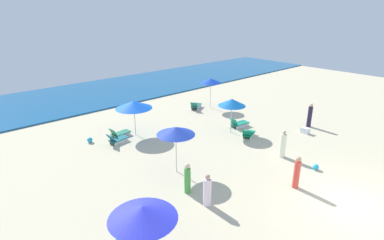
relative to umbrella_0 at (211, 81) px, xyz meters
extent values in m
plane|color=beige|center=(-5.15, -13.81, -2.38)|extent=(60.00, 60.00, 0.00)
cube|color=#17558A|center=(-5.15, 10.84, -2.32)|extent=(60.00, 10.69, 0.12)
cylinder|color=silver|center=(0.00, 0.00, -1.28)|extent=(0.05, 0.05, 2.20)
cone|color=#0F39B5|center=(0.00, 0.00, 0.01)|extent=(1.81, 1.81, 0.37)
cube|color=silver|center=(-0.92, 0.42, -2.26)|extent=(1.08, 0.65, 0.24)
cube|color=silver|center=(-1.18, 0.85, -2.26)|extent=(1.08, 0.65, 0.24)
cube|color=#226C5E|center=(-1.05, 0.63, -2.11)|extent=(1.47, 1.20, 0.06)
cube|color=#226C5E|center=(-1.59, 0.32, -1.89)|extent=(0.54, 0.63, 0.47)
cylinder|color=silver|center=(-2.87, -4.89, -1.42)|extent=(0.05, 0.05, 1.93)
cone|color=#0F60B7|center=(-2.87, -4.89, -0.22)|extent=(1.87, 1.87, 0.48)
cube|color=silver|center=(-1.62, -4.95, -2.26)|extent=(1.20, 0.17, 0.25)
cube|color=silver|center=(-1.56, -4.39, -2.26)|extent=(1.20, 0.17, 0.25)
cube|color=#1A7F65|center=(-1.59, -4.67, -2.10)|extent=(1.41, 0.81, 0.06)
cube|color=#1A7F65|center=(-2.21, -4.60, -1.86)|extent=(0.35, 0.66, 0.51)
cube|color=silver|center=(-2.43, -6.45, -2.29)|extent=(0.98, 0.42, 0.20)
cube|color=silver|center=(-2.62, -5.99, -2.29)|extent=(0.98, 0.42, 0.20)
cube|color=#0F835A|center=(-2.52, -6.22, -2.16)|extent=(1.29, 0.98, 0.06)
cube|color=#0F835A|center=(-3.01, -6.42, -1.95)|extent=(0.49, 0.64, 0.43)
cone|color=#2D34DF|center=(-13.81, -10.91, -0.15)|extent=(2.18, 2.18, 0.43)
cylinder|color=silver|center=(-9.07, -6.62, -1.32)|extent=(0.05, 0.05, 2.12)
cone|color=#1D39AD|center=(-9.07, -6.62, -0.06)|extent=(1.96, 1.96, 0.40)
cylinder|color=silver|center=(-8.04, -0.89, -1.44)|extent=(0.05, 0.05, 1.89)
cone|color=blue|center=(-8.04, -0.89, -0.25)|extent=(2.44, 2.44, 0.49)
cube|color=silver|center=(-8.90, -0.74, -2.28)|extent=(1.16, 0.16, 0.21)
cube|color=silver|center=(-8.95, -0.24, -2.28)|extent=(1.16, 0.16, 0.21)
cube|color=#2E7D5A|center=(-8.93, -0.49, -2.14)|extent=(1.34, 0.72, 0.06)
cube|color=#2E7D5A|center=(-9.52, -0.55, -1.91)|extent=(0.34, 0.59, 0.49)
cube|color=silver|center=(-9.47, -1.52, -2.28)|extent=(1.08, 0.23, 0.21)
cube|color=silver|center=(-9.56, -1.02, -2.28)|extent=(1.08, 0.23, 0.21)
cube|color=#20646F|center=(-9.52, -1.27, -2.15)|extent=(1.30, 0.81, 0.06)
cube|color=#20646F|center=(-10.07, -1.37, -1.90)|extent=(0.48, 0.63, 0.51)
cylinder|color=#27203C|center=(2.20, -7.94, -1.63)|extent=(0.44, 0.44, 1.51)
sphere|color=beige|center=(2.20, -7.94, -0.75)|extent=(0.26, 0.26, 0.26)
cylinder|color=#E5483B|center=(-5.75, -11.58, -1.69)|extent=(0.31, 0.31, 1.38)
sphere|color=tan|center=(-5.75, -11.58, -0.88)|extent=(0.26, 0.26, 0.26)
cylinder|color=white|center=(-9.89, -9.76, -1.74)|extent=(0.47, 0.47, 1.29)
sphere|color=tan|center=(-9.89, -9.76, -0.99)|extent=(0.23, 0.23, 0.23)
cylinder|color=white|center=(-3.43, -9.34, -1.69)|extent=(0.48, 0.48, 1.40)
sphere|color=beige|center=(-3.43, -9.34, -0.88)|extent=(0.24, 0.24, 0.24)
cylinder|color=green|center=(-9.90, -8.47, -1.74)|extent=(0.35, 0.35, 1.28)
sphere|color=beige|center=(-9.90, -8.47, -1.00)|extent=(0.24, 0.24, 0.24)
cube|color=white|center=(0.85, -8.42, -2.19)|extent=(0.38, 0.56, 0.39)
sphere|color=#2C9DCD|center=(-10.92, -0.05, -2.21)|extent=(0.34, 0.34, 0.34)
sphere|color=#25A0E0|center=(-3.41, -11.40, -2.23)|extent=(0.32, 0.32, 0.32)
camera|label=1|loc=(-17.78, -17.66, 5.69)|focal=28.28mm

